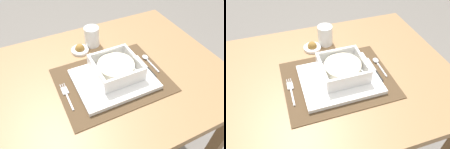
{
  "view_description": "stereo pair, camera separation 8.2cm",
  "coord_description": "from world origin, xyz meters",
  "views": [
    {
      "loc": [
        -0.25,
        -0.57,
        1.34
      ],
      "look_at": [
        0.01,
        -0.04,
        0.77
      ],
      "focal_mm": 34.73,
      "sensor_mm": 36.0,
      "label": 1
    },
    {
      "loc": [
        -0.18,
        -0.6,
        1.34
      ],
      "look_at": [
        0.01,
        -0.04,
        0.77
      ],
      "focal_mm": 34.73,
      "sensor_mm": 36.0,
      "label": 2
    }
  ],
  "objects": [
    {
      "name": "bread_knife",
      "position": [
        0.14,
        -0.04,
        0.75
      ],
      "size": [
        0.01,
        0.13,
        0.01
      ],
      "rotation": [
        0.0,
        0.0,
        0.03
      ],
      "color": "#59331E",
      "rests_on": "placemat"
    },
    {
      "name": "fork",
      "position": [
        -0.18,
        -0.04,
        0.75
      ],
      "size": [
        0.02,
        0.14,
        0.0
      ],
      "rotation": [
        0.0,
        0.0,
        0.02
      ],
      "color": "silver",
      "rests_on": "placemat"
    },
    {
      "name": "dining_table",
      "position": [
        0.0,
        0.0,
        0.63
      ],
      "size": [
        0.97,
        0.74,
        0.74
      ],
      "color": "#936D47",
      "rests_on": "ground"
    },
    {
      "name": "porridge_bowl",
      "position": [
        0.03,
        -0.03,
        0.78
      ],
      "size": [
        0.17,
        0.17,
        0.06
      ],
      "color": "white",
      "rests_on": "serving_plate"
    },
    {
      "name": "condiment_saucer",
      "position": [
        -0.04,
        0.19,
        0.75
      ],
      "size": [
        0.08,
        0.08,
        0.04
      ],
      "color": "white",
      "rests_on": "dining_table"
    },
    {
      "name": "butter_knife",
      "position": [
        0.16,
        -0.04,
        0.75
      ],
      "size": [
        0.01,
        0.14,
        0.01
      ],
      "rotation": [
        0.0,
        0.0,
        0.02
      ],
      "color": "black",
      "rests_on": "placemat"
    },
    {
      "name": "drinking_glass",
      "position": [
        0.03,
        0.21,
        0.78
      ],
      "size": [
        0.07,
        0.07,
        0.09
      ],
      "color": "white",
      "rests_on": "dining_table"
    },
    {
      "name": "spoon",
      "position": [
        0.19,
        0.0,
        0.75
      ],
      "size": [
        0.02,
        0.12,
        0.01
      ],
      "rotation": [
        0.0,
        0.0,
        -0.04
      ],
      "color": "silver",
      "rests_on": "placemat"
    },
    {
      "name": "placemat",
      "position": [
        0.01,
        -0.04,
        0.74
      ],
      "size": [
        0.41,
        0.33,
        0.0
      ],
      "primitive_type": "cube",
      "color": "#4C3823",
      "rests_on": "dining_table"
    },
    {
      "name": "serving_plate",
      "position": [
        0.01,
        -0.05,
        0.75
      ],
      "size": [
        0.29,
        0.24,
        0.02
      ],
      "primitive_type": "cube",
      "color": "white",
      "rests_on": "placemat"
    }
  ]
}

